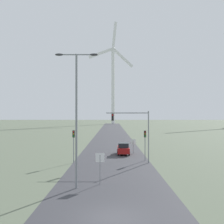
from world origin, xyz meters
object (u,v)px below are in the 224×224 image
Objects in this scene: streetlamp at (77,105)px; stop_sign_far at (133,144)px; traffic_light_post_near_right at (145,139)px; wind_turbine_left at (113,78)px; traffic_light_mast_overhead at (134,126)px; stop_sign_near at (100,162)px; car_approaching at (123,149)px; traffic_light_post_near_left at (74,139)px.

streetlamp reaches higher than stop_sign_far.
streetlamp reaches higher than traffic_light_post_near_right.
stop_sign_far is 136.47m from wind_turbine_left.
streetlamp is at bearing -116.77° from traffic_light_mast_overhead.
traffic_light_mast_overhead is at bearing 69.25° from stop_sign_near.
traffic_light_post_near_right reaches higher than car_approaching.
traffic_light_post_near_left is 7.97m from traffic_light_mast_overhead.
stop_sign_near is at bearing -103.76° from stop_sign_far.
traffic_light_post_near_left is 1.03× the size of traffic_light_post_near_right.
traffic_light_post_near_left is at bearing -136.67° from stop_sign_far.
stop_sign_near reaches higher than car_approaching.
stop_sign_near is at bearing -90.67° from wind_turbine_left.
car_approaching is 137.19m from wind_turbine_left.
traffic_light_mast_overhead reaches higher than car_approaching.
traffic_light_post_near_left is (-3.86, 10.24, 1.11)m from stop_sign_near.
car_approaching is (-2.70, 5.46, -2.05)m from traffic_light_post_near_right.
wind_turbine_left reaches higher than streetlamp.
stop_sign_far is 0.03× the size of wind_turbine_left.
stop_sign_far is at bearing 71.78° from streetlamp.
streetlamp is 2.81× the size of traffic_light_post_near_right.
car_approaching is at bearing 80.80° from stop_sign_near.
stop_sign_far is (6.36, 19.32, -5.42)m from streetlamp.
stop_sign_near is 0.42× the size of traffic_light_mast_overhead.
stop_sign_far is at bearing 86.28° from traffic_light_mast_overhead.
streetlamp is 0.17× the size of wind_turbine_left.
streetlamp is 15.76m from traffic_light_post_near_right.
traffic_light_post_near_left is at bearing -179.29° from traffic_light_mast_overhead.
car_approaching is at bearing 75.72° from streetlamp.
traffic_light_post_near_right is 2.95m from traffic_light_mast_overhead.
stop_sign_near is 0.68× the size of car_approaching.
streetlamp is 154.51m from wind_turbine_left.
traffic_light_post_near_left is 0.06× the size of wind_turbine_left.
wind_turbine_left reaches higher than stop_sign_near.
streetlamp reaches higher than car_approaching.
wind_turbine_left is at bearing 90.46° from car_approaching.
traffic_light_post_near_left is at bearing -169.44° from traffic_light_post_near_right.
streetlamp reaches higher than traffic_light_mast_overhead.
stop_sign_near is at bearing -99.20° from car_approaching.
traffic_light_mast_overhead is at bearing -81.29° from car_approaching.
stop_sign_near is at bearing -110.75° from traffic_light_mast_overhead.
traffic_light_post_near_right is 0.61× the size of traffic_light_mast_overhead.
traffic_light_mast_overhead is at bearing 63.23° from streetlamp.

